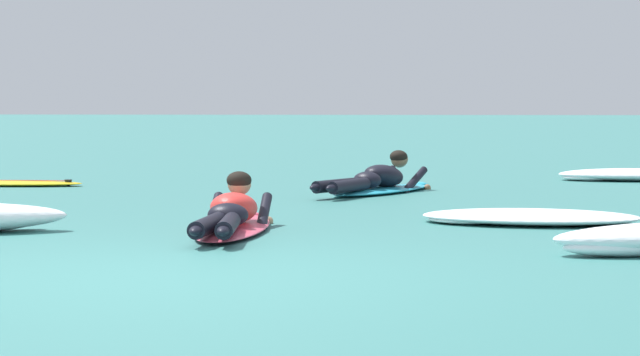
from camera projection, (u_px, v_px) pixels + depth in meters
The scene contains 6 objects.
ground_plane at pixel (301, 178), 18.51m from camera, with size 120.00×120.00×0.00m, color #387A75.
surfer_near at pixel (232, 217), 11.19m from camera, with size 0.58×2.62×0.54m.
surfer_far at pixel (378, 182), 15.70m from camera, with size 1.52×2.43×0.54m.
drifting_surfboard at pixel (6, 183), 16.99m from camera, with size 2.03×0.57×0.16m.
whitewater_mid_left at pixel (531, 217), 12.03m from camera, with size 2.08×1.29×0.12m.
whitewater_far_band at pixel (633, 175), 18.04m from camera, with size 2.02×0.91×0.17m.
Camera 1 is at (1.58, -8.41, 1.16)m, focal length 74.78 mm.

